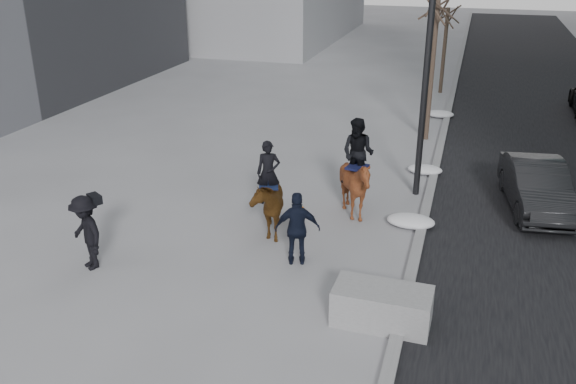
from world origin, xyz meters
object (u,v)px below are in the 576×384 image
(planter, at_px, (382,306))
(mounted_left, at_px, (267,200))
(mounted_right, at_px, (356,179))
(car_near, at_px, (537,186))

(planter, height_order, mounted_left, mounted_left)
(planter, xyz_separation_m, mounted_right, (-1.45, 4.71, 0.71))
(car_near, bearing_deg, mounted_left, -160.21)
(car_near, distance_m, mounted_right, 5.10)
(planter, xyz_separation_m, car_near, (3.22, 6.70, 0.30))
(mounted_right, bearing_deg, mounted_left, -142.35)
(car_near, bearing_deg, mounted_right, -164.98)
(car_near, bearing_deg, planter, -123.74)
(mounted_left, bearing_deg, car_near, 27.86)
(planter, relative_size, mounted_right, 0.69)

